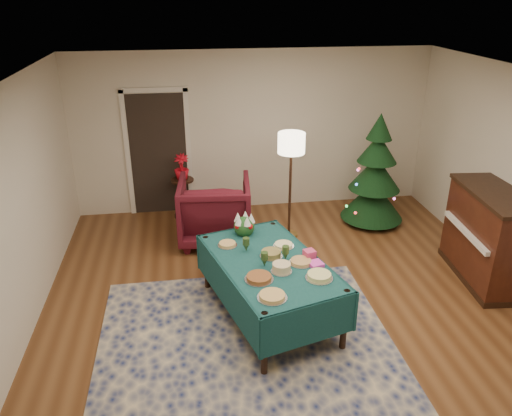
{
  "coord_description": "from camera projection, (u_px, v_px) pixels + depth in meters",
  "views": [
    {
      "loc": [
        -1.18,
        -4.62,
        3.59
      ],
      "look_at": [
        -0.29,
        1.27,
        0.94
      ],
      "focal_mm": 35.0,
      "sensor_mm": 36.0,
      "label": 1
    }
  ],
  "objects": [
    {
      "name": "floor_lamp",
      "position": [
        291.0,
        150.0,
        7.3
      ],
      "size": [
        0.4,
        0.4,
        1.66
      ],
      "color": "#A57F3F",
      "rests_on": "ground"
    },
    {
      "name": "armchair",
      "position": [
        215.0,
        207.0,
        7.52
      ],
      "size": [
        1.14,
        1.08,
        1.08
      ],
      "primitive_type": "imported",
      "rotation": [
        0.0,
        0.0,
        3.05
      ],
      "color": "#4F101B",
      "rests_on": "ground"
    },
    {
      "name": "centerpiece",
      "position": [
        244.0,
        225.0,
        6.21
      ],
      "size": [
        0.27,
        0.27,
        0.31
      ],
      "color": "#1E4C1E",
      "rests_on": "buffet_table"
    },
    {
      "name": "napkin_stack",
      "position": [
        316.0,
        264.0,
        5.55
      ],
      "size": [
        0.18,
        0.18,
        0.04
      ],
      "primitive_type": "cube",
      "rotation": [
        0.0,
        0.0,
        0.27
      ],
      "color": "#F544C9",
      "rests_on": "buffet_table"
    },
    {
      "name": "platter_7",
      "position": [
        227.0,
        244.0,
        5.97
      ],
      "size": [
        0.23,
        0.23,
        0.04
      ],
      "color": "silver",
      "rests_on": "buffet_table"
    },
    {
      "name": "christmas_tree",
      "position": [
        375.0,
        175.0,
        7.99
      ],
      "size": [
        1.07,
        1.07,
        1.83
      ],
      "color": "black",
      "rests_on": "ground"
    },
    {
      "name": "platter_5",
      "position": [
        271.0,
        254.0,
        5.73
      ],
      "size": [
        0.26,
        0.26,
        0.07
      ],
      "color": "silver",
      "rests_on": "buffet_table"
    },
    {
      "name": "side_table",
      "position": [
        183.0,
        199.0,
        8.38
      ],
      "size": [
        0.38,
        0.38,
        0.68
      ],
      "color": "black",
      "rests_on": "ground"
    },
    {
      "name": "room_shell",
      "position": [
        301.0,
        219.0,
        5.24
      ],
      "size": [
        7.0,
        7.0,
        7.0
      ],
      "color": "#593319",
      "rests_on": "ground"
    },
    {
      "name": "platter_4",
      "position": [
        301.0,
        262.0,
        5.59
      ],
      "size": [
        0.27,
        0.27,
        0.04
      ],
      "color": "silver",
      "rests_on": "buffet_table"
    },
    {
      "name": "platter_3",
      "position": [
        282.0,
        268.0,
        5.42
      ],
      "size": [
        0.23,
        0.23,
        0.1
      ],
      "color": "silver",
      "rests_on": "buffet_table"
    },
    {
      "name": "goblet_0",
      "position": [
        246.0,
        244.0,
        5.82
      ],
      "size": [
        0.08,
        0.08,
        0.17
      ],
      "color": "#2D471E",
      "rests_on": "buffet_table"
    },
    {
      "name": "doorway",
      "position": [
        158.0,
        151.0,
        8.27
      ],
      "size": [
        1.08,
        0.04,
        2.16
      ],
      "color": "black",
      "rests_on": "ground"
    },
    {
      "name": "piano",
      "position": [
        489.0,
        237.0,
        6.48
      ],
      "size": [
        0.79,
        1.49,
        1.24
      ],
      "color": "black",
      "rests_on": "ground"
    },
    {
      "name": "potted_plant",
      "position": [
        182.0,
        172.0,
        8.19
      ],
      "size": [
        0.24,
        0.43,
        0.24
      ],
      "primitive_type": "imported",
      "color": "red",
      "rests_on": "side_table"
    },
    {
      "name": "platter_6",
      "position": [
        284.0,
        245.0,
        5.95
      ],
      "size": [
        0.25,
        0.25,
        0.04
      ],
      "color": "silver",
      "rests_on": "buffet_table"
    },
    {
      "name": "rug",
      "position": [
        256.0,
        389.0,
        4.84
      ],
      "size": [
        3.21,
        4.2,
        0.02
      ],
      "primitive_type": "cube",
      "rotation": [
        0.0,
        0.0,
        0.0
      ],
      "color": "navy",
      "rests_on": "ground"
    },
    {
      "name": "gift_box",
      "position": [
        309.0,
        254.0,
        5.69
      ],
      "size": [
        0.15,
        0.15,
        0.1
      ],
      "primitive_type": "cube",
      "rotation": [
        0.0,
        0.0,
        0.27
      ],
      "color": "#D53B6C",
      "rests_on": "buffet_table"
    },
    {
      "name": "goblet_2",
      "position": [
        264.0,
        259.0,
        5.51
      ],
      "size": [
        0.08,
        0.08,
        0.17
      ],
      "color": "#2D471E",
      "rests_on": "buffet_table"
    },
    {
      "name": "buffet_table",
      "position": [
        269.0,
        272.0,
        5.7
      ],
      "size": [
        1.59,
        2.14,
        0.75
      ],
      "color": "black",
      "rests_on": "ground"
    },
    {
      "name": "platter_1",
      "position": [
        319.0,
        276.0,
        5.3
      ],
      "size": [
        0.3,
        0.3,
        0.06
      ],
      "color": "silver",
      "rests_on": "buffet_table"
    },
    {
      "name": "platter_0",
      "position": [
        272.0,
        296.0,
        4.97
      ],
      "size": [
        0.31,
        0.31,
        0.05
      ],
      "color": "silver",
      "rests_on": "buffet_table"
    },
    {
      "name": "goblet_1",
      "position": [
        286.0,
        253.0,
        5.64
      ],
      "size": [
        0.08,
        0.08,
        0.17
      ],
      "color": "#2D471E",
      "rests_on": "buffet_table"
    },
    {
      "name": "platter_2",
      "position": [
        259.0,
        278.0,
        5.28
      ],
      "size": [
        0.31,
        0.31,
        0.05
      ],
      "color": "silver",
      "rests_on": "buffet_table"
    }
  ]
}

